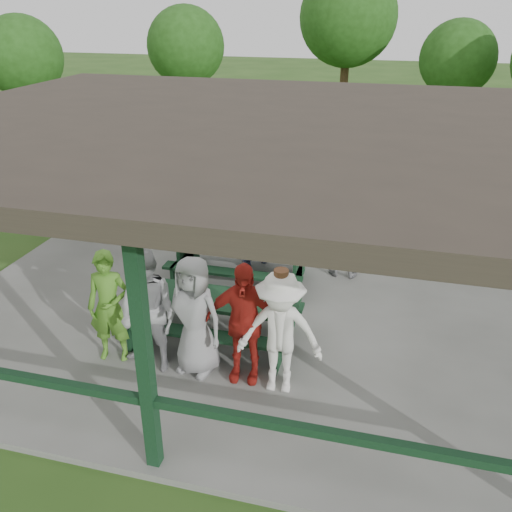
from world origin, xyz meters
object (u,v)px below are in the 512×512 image
(picnic_table_near, at_px, (214,312))
(spectator_blue, at_px, (193,205))
(spectator_grey, at_px, (341,239))
(farm_trailer, at_px, (276,151))
(spectator_lblue, at_px, (256,229))
(contestant_red, at_px, (243,322))
(contestant_grey_left, at_px, (148,312))
(contestant_green, at_px, (109,307))
(picnic_table_far, at_px, (240,257))
(pickup_truck, at_px, (347,164))
(contestant_grey_mid, at_px, (194,316))
(contestant_white_fedora, at_px, (280,333))

(picnic_table_near, xyz_separation_m, spectator_blue, (-1.59, 3.36, 0.44))
(spectator_grey, height_order, farm_trailer, spectator_grey)
(picnic_table_near, bearing_deg, spectator_lblue, 91.36)
(contestant_red, bearing_deg, spectator_lblue, 98.21)
(spectator_lblue, bearing_deg, contestant_grey_left, 58.57)
(spectator_lblue, xyz_separation_m, spectator_blue, (-1.52, 0.51, 0.19))
(picnic_table_near, relative_size, farm_trailer, 0.67)
(contestant_green, xyz_separation_m, contestant_red, (1.99, 0.04, 0.03))
(spectator_blue, bearing_deg, picnic_table_far, 133.73)
(spectator_blue, bearing_deg, pickup_truck, -121.20)
(contestant_grey_mid, xyz_separation_m, spectator_grey, (1.64, 3.55, -0.15))
(picnic_table_far, height_order, contestant_grey_left, contestant_grey_left)
(spectator_lblue, relative_size, pickup_truck, 0.28)
(farm_trailer, bearing_deg, contestant_grey_mid, -80.07)
(picnic_table_far, bearing_deg, contestant_red, -72.87)
(pickup_truck, bearing_deg, spectator_grey, -152.73)
(picnic_table_far, height_order, spectator_blue, spectator_blue)
(contestant_grey_left, distance_m, contestant_grey_mid, 0.66)
(contestant_grey_mid, height_order, spectator_blue, spectator_blue)
(spectator_grey, xyz_separation_m, pickup_truck, (-0.49, 5.69, -0.13))
(contestant_grey_left, xyz_separation_m, pickup_truck, (1.80, 9.35, -0.31))
(picnic_table_near, bearing_deg, contestant_grey_mid, -89.59)
(contestant_green, bearing_deg, contestant_white_fedora, -13.07)
(contestant_white_fedora, bearing_deg, contestant_red, 162.53)
(picnic_table_near, height_order, contestant_red, contestant_red)
(contestant_grey_mid, relative_size, spectator_blue, 0.98)
(spectator_lblue, height_order, farm_trailer, spectator_lblue)
(contestant_grey_mid, distance_m, spectator_lblue, 3.66)
(contestant_red, distance_m, pickup_truck, 9.25)
(contestant_red, bearing_deg, contestant_green, 177.28)
(contestant_white_fedora, bearing_deg, picnic_table_near, 138.70)
(contestant_green, xyz_separation_m, contestant_grey_left, (0.64, -0.08, 0.06))
(contestant_green, relative_size, spectator_lblue, 1.20)
(spectator_lblue, height_order, spectator_grey, spectator_grey)
(contestant_grey_left, distance_m, spectator_blue, 4.38)
(picnic_table_far, distance_m, contestant_grey_left, 3.00)
(farm_trailer, bearing_deg, picnic_table_far, -78.91)
(contestant_green, relative_size, pickup_truck, 0.34)
(contestant_green, distance_m, contestant_grey_left, 0.65)
(contestant_red, height_order, contestant_white_fedora, contestant_white_fedora)
(contestant_green, xyz_separation_m, spectator_lblue, (1.22, 3.69, -0.14))
(contestant_green, relative_size, spectator_blue, 0.95)
(spectator_grey, height_order, pickup_truck, spectator_grey)
(contestant_grey_left, relative_size, contestant_grey_mid, 1.04)
(picnic_table_far, bearing_deg, contestant_green, -111.65)
(contestant_white_fedora, distance_m, farm_trailer, 10.70)
(picnic_table_far, bearing_deg, pickup_truck, 78.49)
(spectator_grey, xyz_separation_m, farm_trailer, (-2.79, 6.76, -0.17))
(farm_trailer, bearing_deg, contestant_white_fedora, -73.51)
(picnic_table_far, relative_size, contestant_green, 1.49)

